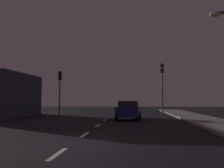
{
  "coord_description": "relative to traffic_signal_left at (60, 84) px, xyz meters",
  "views": [
    {
      "loc": [
        2.24,
        -7.91,
        1.59
      ],
      "look_at": [
        0.11,
        14.72,
        3.15
      ],
      "focal_mm": 37.01,
      "sensor_mm": 36.0,
      "label": 1
    }
  ],
  "objects": [
    {
      "name": "storefront_left",
      "position": [
        -5.02,
        -2.06,
        -1.17
      ],
      "size": [
        4.76,
        7.64,
        4.1
      ],
      "primitive_type": "cube",
      "color": "#333847",
      "rests_on": "ground_plane"
    },
    {
      "name": "traffic_signal_right",
      "position": [
        10.43,
        0.0,
        0.4
      ],
      "size": [
        0.32,
        0.38,
        5.18
      ],
      "color": "#4C4C51",
      "rests_on": "ground_plane"
    },
    {
      "name": "lane_stripe_third",
      "position": [
        5.36,
        -8.82,
        -3.21
      ],
      "size": [
        0.16,
        1.6,
        0.01
      ],
      "primitive_type": "cube",
      "color": "silver",
      "rests_on": "ground_plane"
    },
    {
      "name": "car_stopped_ahead",
      "position": [
        7.22,
        -4.18,
        -2.45
      ],
      "size": [
        2.08,
        4.32,
        1.49
      ],
      "color": "navy",
      "rests_on": "ground_plane"
    },
    {
      "name": "lane_stripe_nearest",
      "position": [
        5.36,
        -16.42,
        -3.21
      ],
      "size": [
        0.16,
        1.6,
        0.01
      ],
      "primitive_type": "cube",
      "color": "silver",
      "rests_on": "ground_plane"
    },
    {
      "name": "sidewalk_curb_right",
      "position": [
        12.86,
        -8.22,
        -3.14
      ],
      "size": [
        3.0,
        40.0,
        0.15
      ],
      "primitive_type": "cube",
      "color": "gray",
      "rests_on": "ground_plane"
    },
    {
      "name": "ground_plane",
      "position": [
        5.36,
        -8.22,
        -3.22
      ],
      "size": [
        80.0,
        80.0,
        0.0
      ],
      "primitive_type": "plane",
      "color": "black"
    },
    {
      "name": "lane_stripe_fourth",
      "position": [
        5.36,
        -5.02,
        -3.21
      ],
      "size": [
        0.16,
        1.6,
        0.01
      ],
      "primitive_type": "cube",
      "color": "silver",
      "rests_on": "ground_plane"
    },
    {
      "name": "traffic_signal_left",
      "position": [
        0.0,
        0.0,
        0.0
      ],
      "size": [
        0.32,
        0.38,
        4.56
      ],
      "color": "#4C4C51",
      "rests_on": "ground_plane"
    },
    {
      "name": "lane_stripe_second",
      "position": [
        5.36,
        -12.62,
        -3.21
      ],
      "size": [
        0.16,
        1.6,
        0.01
      ],
      "primitive_type": "cube",
      "color": "silver",
      "rests_on": "ground_plane"
    }
  ]
}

